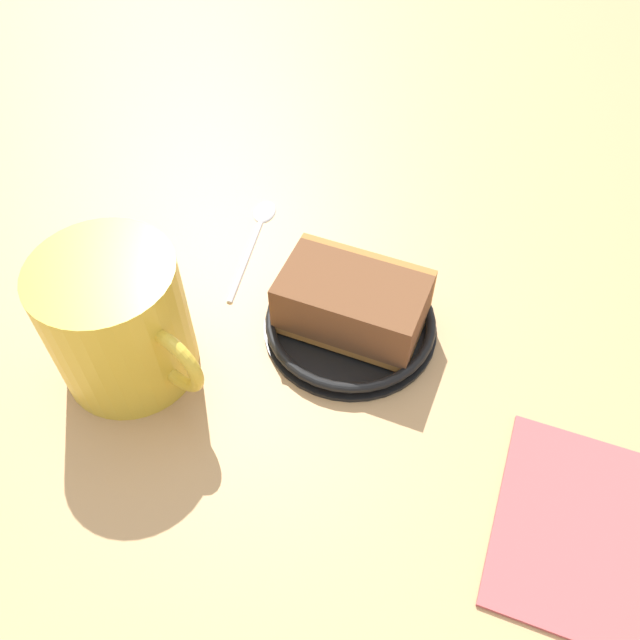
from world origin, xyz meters
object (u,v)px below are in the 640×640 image
Objects in this scene: cake_slice at (353,302)px; tea_mug at (119,321)px; small_plate at (350,323)px; teaspoon at (258,225)px; folded_napkin at (587,531)px.

tea_mug reaches higher than cake_slice.
small_plate reaches higher than teaspoon.
folded_napkin is (2.82, 35.73, -0.05)cm from teaspoon.
tea_mug is 1.13× the size of teaspoon.
tea_mug is at bearing -30.61° from cake_slice.
cake_slice is 22.15cm from folded_napkin.
tea_mug is at bearing -65.96° from folded_napkin.
cake_slice is at bearing -155.33° from small_plate.
small_plate is at bearing 148.64° from tea_mug.
tea_mug is 0.92× the size of folded_napkin.
teaspoon is at bearing -162.58° from tea_mug.
small_plate is 21.87cm from folded_napkin.
cake_slice is at bearing -92.35° from folded_napkin.
cake_slice is 0.93× the size of folded_napkin.
tea_mug is (14.54, -8.60, 2.24)cm from cake_slice.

